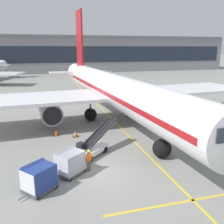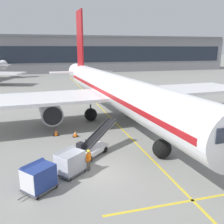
{
  "view_description": "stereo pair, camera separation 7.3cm",
  "coord_description": "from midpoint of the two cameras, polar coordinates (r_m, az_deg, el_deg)",
  "views": [
    {
      "loc": [
        -3.54,
        -16.95,
        9.3
      ],
      "look_at": [
        2.65,
        5.28,
        3.36
      ],
      "focal_mm": 39.97,
      "sensor_mm": 36.0,
      "label": 1
    },
    {
      "loc": [
        -3.47,
        -16.97,
        9.3
      ],
      "look_at": [
        2.65,
        5.28,
        3.36
      ],
      "focal_mm": 39.97,
      "sensor_mm": 36.0,
      "label": 2
    }
  ],
  "objects": [
    {
      "name": "safety_cone_engine_keepout",
      "position": [
        28.04,
        -12.77,
        -4.59
      ],
      "size": [
        0.61,
        0.61,
        0.69
      ],
      "color": "black",
      "rests_on": "ground"
    },
    {
      "name": "apron_guidance_line_stop_bar",
      "position": [
        17.49,
        18.41,
        -18.49
      ],
      "size": [
        12.0,
        0.2,
        0.01
      ],
      "color": "yellow",
      "rests_on": "ground"
    },
    {
      "name": "ground_crew_by_loader",
      "position": [
        19.32,
        -9.65,
        -11.23
      ],
      "size": [
        0.28,
        0.57,
        1.74
      ],
      "color": "#514C42",
      "rests_on": "ground"
    },
    {
      "name": "baggage_cart_second",
      "position": [
        17.78,
        -16.56,
        -14.04
      ],
      "size": [
        2.6,
        2.52,
        1.91
      ],
      "color": "#515156",
      "rests_on": "ground"
    },
    {
      "name": "safety_cone_wingtip",
      "position": [
        27.29,
        -8.47,
        -4.94
      ],
      "size": [
        0.58,
        0.58,
        0.67
      ],
      "color": "black",
      "rests_on": "ground"
    },
    {
      "name": "ground_crew_by_carts",
      "position": [
        19.66,
        -5.44,
        -10.61
      ],
      "size": [
        0.43,
        0.45,
        1.74
      ],
      "color": "#514C42",
      "rests_on": "ground"
    },
    {
      "name": "belt_loader",
      "position": [
        22.6,
        -4.58,
        -7.68
      ],
      "size": [
        4.86,
        4.61,
        2.62
      ],
      "color": "silver",
      "rests_on": "ground"
    },
    {
      "name": "parked_airplane",
      "position": [
        32.1,
        0.4,
        4.98
      ],
      "size": [
        37.88,
        48.0,
        16.25
      ],
      "color": "white",
      "rests_on": "ground"
    },
    {
      "name": "ground_plane",
      "position": [
        19.66,
        -3.51,
        -13.83
      ],
      "size": [
        600.0,
        600.0,
        0.0
      ],
      "primitive_type": "plane",
      "color": "gray"
    },
    {
      "name": "baggage_cart_lead",
      "position": [
        19.37,
        -9.78,
        -11.16
      ],
      "size": [
        2.6,
        2.52,
        1.91
      ],
      "color": "#515156",
      "rests_on": "ground"
    },
    {
      "name": "apron_guidance_line_lead_in",
      "position": [
        32.17,
        0.61,
        -2.37
      ],
      "size": [
        0.2,
        110.0,
        0.01
      ],
      "color": "yellow",
      "rests_on": "ground"
    },
    {
      "name": "terminal_building",
      "position": [
        104.8,
        -12.14,
        12.82
      ],
      "size": [
        139.68,
        17.69,
        13.97
      ],
      "color": "gray",
      "rests_on": "ground"
    }
  ]
}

